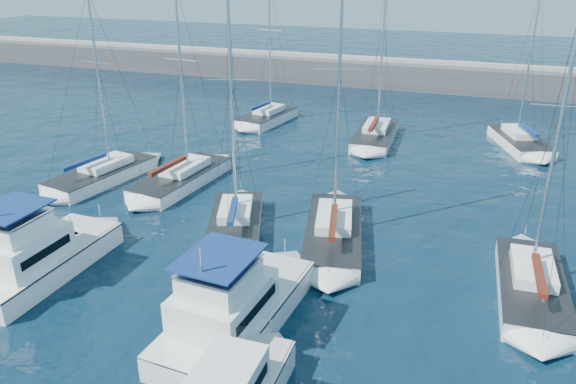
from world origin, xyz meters
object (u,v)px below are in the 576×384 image
(sailboat_mid_b, at_px, (182,178))
(motor_yacht_stbd_inner, at_px, (233,310))
(sailboat_mid_d, at_px, (333,232))
(motor_yacht_port_outer, at_px, (14,259))
(motor_yacht_port_inner, at_px, (35,257))
(sailboat_mid_c, at_px, (235,223))
(sailboat_mid_e, at_px, (531,286))
(sailboat_back_a, at_px, (267,117))
(sailboat_back_c, at_px, (520,142))
(sailboat_mid_a, at_px, (102,175))
(sailboat_back_b, at_px, (375,135))

(sailboat_mid_b, bearing_deg, motor_yacht_stbd_inner, -47.35)
(sailboat_mid_d, bearing_deg, motor_yacht_port_outer, -160.61)
(motor_yacht_port_inner, distance_m, sailboat_mid_c, 11.10)
(sailboat_mid_c, bearing_deg, sailboat_mid_e, -24.84)
(sailboat_mid_d, bearing_deg, sailboat_back_a, 107.34)
(motor_yacht_port_outer, distance_m, sailboat_mid_d, 17.25)
(sailboat_mid_c, height_order, sailboat_back_c, sailboat_mid_c)
(motor_yacht_port_outer, relative_size, sailboat_mid_e, 0.45)
(sailboat_back_a, xyz_separation_m, sailboat_back_c, (23.54, -0.16, -0.01))
(motor_yacht_stbd_inner, bearing_deg, motor_yacht_port_inner, 179.79)
(motor_yacht_stbd_inner, relative_size, sailboat_back_c, 0.72)
(motor_yacht_port_inner, xyz_separation_m, sailboat_mid_d, (13.47, 8.86, -0.62))
(sailboat_mid_d, relative_size, sailboat_mid_e, 1.06)
(sailboat_mid_b, bearing_deg, sailboat_mid_e, -10.61)
(sailboat_mid_d, xyz_separation_m, sailboat_back_a, (-12.69, 22.19, 0.00))
(motor_yacht_stbd_inner, height_order, sailboat_back_c, sailboat_back_c)
(motor_yacht_port_inner, xyz_separation_m, motor_yacht_stbd_inner, (11.51, -0.95, -0.00))
(sailboat_back_a, bearing_deg, sailboat_mid_d, -49.50)
(sailboat_mid_c, height_order, sailboat_back_a, sailboat_mid_c)
(sailboat_back_c, bearing_deg, sailboat_mid_a, -167.23)
(sailboat_mid_b, relative_size, sailboat_mid_e, 0.95)
(sailboat_mid_c, relative_size, sailboat_mid_d, 0.92)
(motor_yacht_stbd_inner, relative_size, sailboat_mid_e, 0.65)
(motor_yacht_stbd_inner, height_order, sailboat_mid_b, sailboat_mid_b)
(sailboat_mid_b, relative_size, sailboat_mid_c, 0.98)
(motor_yacht_stbd_inner, distance_m, sailboat_mid_a, 21.21)
(sailboat_mid_e, bearing_deg, sailboat_mid_d, 165.38)
(sailboat_mid_a, relative_size, sailboat_back_b, 0.85)
(sailboat_back_a, bearing_deg, motor_yacht_port_outer, -82.86)
(sailboat_mid_d, bearing_deg, sailboat_mid_c, 175.34)
(motor_yacht_port_inner, height_order, sailboat_back_b, sailboat_back_b)
(sailboat_mid_a, distance_m, sailboat_back_a, 19.56)
(sailboat_back_c, bearing_deg, sailboat_mid_e, -110.11)
(sailboat_mid_d, height_order, sailboat_mid_e, sailboat_mid_d)
(motor_yacht_port_inner, bearing_deg, sailboat_mid_a, 113.69)
(sailboat_mid_a, distance_m, sailboat_back_b, 23.63)
(sailboat_mid_c, xyz_separation_m, sailboat_back_a, (-6.82, 22.99, -0.00))
(sailboat_mid_e, xyz_separation_m, sailboat_back_c, (0.25, 24.44, -0.01))
(sailboat_mid_b, distance_m, sailboat_back_a, 17.42)
(sailboat_mid_e, bearing_deg, motor_yacht_port_outer, -167.01)
(motor_yacht_port_outer, bearing_deg, sailboat_mid_e, 26.99)
(sailboat_mid_a, xyz_separation_m, sailboat_mid_c, (12.59, -4.30, 0.02))
(sailboat_mid_b, xyz_separation_m, sailboat_back_a, (-0.10, 17.42, 0.01))
(sailboat_mid_a, relative_size, sailboat_mid_d, 0.87)
(sailboat_mid_c, height_order, sailboat_back_b, sailboat_back_b)
(sailboat_mid_e, xyz_separation_m, sailboat_back_a, (-23.29, 24.60, 0.00))
(motor_yacht_port_inner, distance_m, sailboat_mid_a, 13.35)
(sailboat_mid_c, height_order, sailboat_mid_e, sailboat_mid_e)
(motor_yacht_port_inner, height_order, sailboat_back_c, sailboat_back_c)
(sailboat_mid_b, xyz_separation_m, sailboat_back_c, (23.44, 17.27, 0.00))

